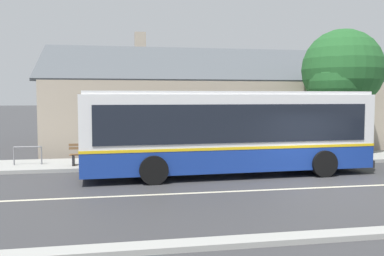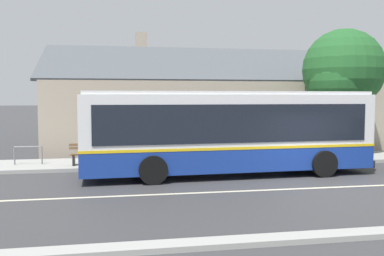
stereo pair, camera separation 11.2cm
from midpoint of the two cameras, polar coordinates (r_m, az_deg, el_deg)
ground_plane at (r=14.90m, az=17.04°, el=-7.60°), size 300.00×300.00×0.00m
sidewalk_far at (r=20.31m, az=9.12°, el=-4.16°), size 60.00×3.00×0.15m
lane_divider_stripe at (r=14.90m, az=17.05°, el=-7.59°), size 60.00×0.16×0.01m
community_building at (r=28.21m, az=6.69°, el=2.20°), size 24.59×10.91×7.14m
transit_bus at (r=16.43m, az=4.60°, el=-0.30°), size 11.14×3.04×3.20m
bench_by_building at (r=18.36m, az=-13.79°, el=-3.57°), size 1.54×0.51×0.94m
bench_down_street at (r=18.75m, az=-1.07°, el=-3.26°), size 1.77×0.51×0.94m
street_tree_primary at (r=22.84m, az=19.13°, el=6.97°), size 4.06×4.06×6.40m
bike_rack at (r=19.27m, az=-21.21°, el=-3.01°), size 1.16×0.06×0.78m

